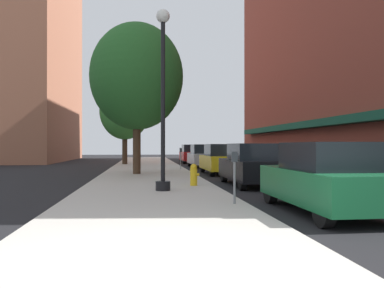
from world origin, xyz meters
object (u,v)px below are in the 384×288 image
object	(u,v)px
car_black	(252,165)
tree_near	(125,111)
car_green	(325,179)
car_red	(191,154)
lamppost	(163,96)
parking_meter_near	(235,171)
parking_meter_far	(181,156)
car_silver	(203,156)
tree_mid	(137,77)
fire_hydrant	(194,175)
car_yellow	(221,159)

from	to	relation	value
car_black	tree_near	bearing A→B (deg)	109.28
car_green	car_red	size ratio (longest dim) A/B	1.00
car_black	lamppost	bearing A→B (deg)	-147.81
parking_meter_near	parking_meter_far	world-z (taller)	same
car_silver	tree_mid	bearing A→B (deg)	-121.90
parking_meter_far	tree_mid	distance (m)	6.22
fire_hydrant	tree_mid	size ratio (longest dim) A/B	0.10
fire_hydrant	car_silver	size ratio (longest dim) A/B	0.18
car_green	car_silver	bearing A→B (deg)	90.61
tree_near	tree_mid	size ratio (longest dim) A/B	0.83
fire_hydrant	car_black	distance (m)	2.56
tree_mid	car_red	world-z (taller)	tree_mid
parking_meter_far	car_silver	distance (m)	4.21
lamppost	parking_meter_far	xyz separation A→B (m)	(1.65, 11.41, -2.25)
tree_near	car_black	distance (m)	17.57
parking_meter_far	car_red	xyz separation A→B (m)	(1.95, 10.68, -0.14)
car_yellow	car_red	world-z (taller)	same
parking_meter_near	car_green	xyz separation A→B (m)	(1.95, -0.93, -0.14)
lamppost	parking_meter_far	distance (m)	11.75
lamppost	tree_near	distance (m)	18.67
lamppost	car_red	world-z (taller)	lamppost
parking_meter_near	tree_mid	bearing A→B (deg)	103.79
parking_meter_far	car_black	distance (m)	9.35
fire_hydrant	tree_near	world-z (taller)	tree_near
lamppost	tree_mid	xyz separation A→B (m)	(-0.98, 7.64, 1.94)
parking_meter_near	car_yellow	world-z (taller)	car_yellow
tree_mid	car_red	xyz separation A→B (m)	(4.58, 14.45, -4.33)
lamppost	parking_meter_near	distance (m)	4.17
tree_near	parking_meter_far	bearing A→B (deg)	-62.05
fire_hydrant	tree_mid	xyz separation A→B (m)	(-2.18, 6.20, 4.62)
car_silver	tree_near	bearing A→B (deg)	148.96
lamppost	tree_near	xyz separation A→B (m)	(-2.12, 18.52, 1.09)
car_red	car_black	bearing A→B (deg)	-88.49
parking_meter_far	car_red	distance (m)	10.85
lamppost	car_silver	bearing A→B (deg)	76.62
car_silver	car_red	world-z (taller)	same
tree_near	tree_mid	world-z (taller)	tree_mid
car_green	car_yellow	xyz separation A→B (m)	(0.00, 12.54, 0.00)
car_yellow	tree_near	bearing A→B (deg)	119.33
parking_meter_near	car_black	distance (m)	5.71
tree_near	car_black	world-z (taller)	tree_near
tree_mid	tree_near	bearing A→B (deg)	95.96
fire_hydrant	tree_mid	distance (m)	8.03
fire_hydrant	car_yellow	size ratio (longest dim) A/B	0.18
car_red	tree_mid	bearing A→B (deg)	-106.09
fire_hydrant	car_red	size ratio (longest dim) A/B	0.18
tree_near	car_silver	distance (m)	7.50
car_black	car_red	world-z (taller)	same
lamppost	car_black	bearing A→B (deg)	32.31
parking_meter_near	car_green	bearing A→B (deg)	-25.50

